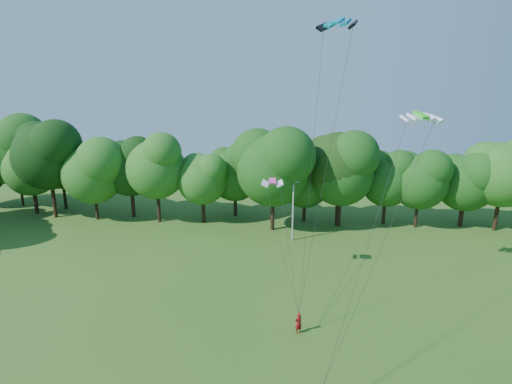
# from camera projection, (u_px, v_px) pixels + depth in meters

# --- Properties ---
(utility_pole) EXTENTS (1.45, 0.24, 7.23)m
(utility_pole) POSITION_uv_depth(u_px,v_px,m) (293.00, 210.00, 45.93)
(utility_pole) COLOR #A8AAA1
(utility_pole) RESTS_ON ground
(kite_flyer_left) EXTENTS (0.70, 0.66, 1.61)m
(kite_flyer_left) POSITION_uv_depth(u_px,v_px,m) (298.00, 323.00, 28.96)
(kite_flyer_left) COLOR maroon
(kite_flyer_left) RESTS_ON ground
(kite_teal) EXTENTS (2.90, 2.15, 0.61)m
(kite_teal) POSITION_uv_depth(u_px,v_px,m) (338.00, 21.00, 27.11)
(kite_teal) COLOR #057D97
(kite_teal) RESTS_ON ground
(kite_green) EXTENTS (2.86, 2.11, 0.47)m
(kite_green) POSITION_uv_depth(u_px,v_px,m) (421.00, 115.00, 26.39)
(kite_green) COLOR #31E922
(kite_green) RESTS_ON ground
(kite_pink) EXTENTS (2.02, 1.17, 0.39)m
(kite_pink) POSITION_uv_depth(u_px,v_px,m) (272.00, 181.00, 35.15)
(kite_pink) COLOR #FA45A2
(kite_pink) RESTS_ON ground
(tree_back_west) EXTENTS (8.28, 8.28, 12.04)m
(tree_back_west) POSITION_uv_depth(u_px,v_px,m) (60.00, 158.00, 57.21)
(tree_back_west) COLOR #312513
(tree_back_west) RESTS_ON ground
(tree_back_center) EXTENTS (9.53, 9.53, 13.86)m
(tree_back_center) POSITION_uv_depth(u_px,v_px,m) (339.00, 159.00, 49.89)
(tree_back_center) COLOR #312413
(tree_back_center) RESTS_ON ground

